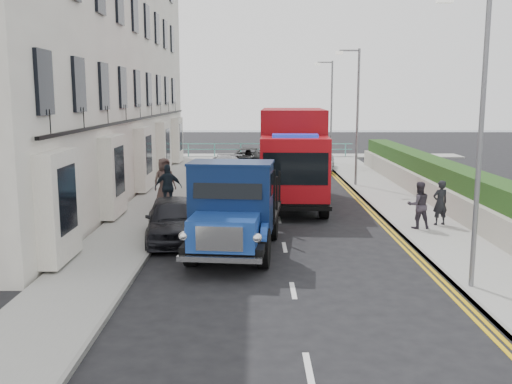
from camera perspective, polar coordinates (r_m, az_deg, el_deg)
name	(u,v)px	position (r m, az deg, el deg)	size (l,w,h in m)	color
ground	(288,266)	(15.91, 3.25, -7.43)	(120.00, 120.00, 0.00)	black
pavement_west	(156,204)	(24.99, -9.97, -1.16)	(2.40, 38.00, 0.12)	gray
pavement_east	(399,204)	(25.39, 14.08, -1.14)	(2.60, 38.00, 0.12)	gray
promenade	(267,156)	(44.43, 1.08, 3.62)	(30.00, 2.50, 0.12)	gray
sea_plane	(262,132)	(75.34, 0.59, 6.01)	(120.00, 120.00, 0.00)	slate
terrace_west	(77,43)	(29.56, -17.45, 14.02)	(6.31, 30.20, 14.25)	white
garden_east	(444,184)	(25.79, 18.27, 0.72)	(1.45, 28.00, 1.75)	#B2AD9E
seafront_railing	(267,150)	(43.59, 1.10, 4.20)	(13.00, 0.08, 1.11)	#59B2A5
lamp_near	(476,125)	(14.16, 21.15, 6.31)	(1.23, 0.18, 7.00)	slate
lamp_mid	(355,109)	(29.64, 9.90, 8.16)	(1.23, 0.18, 7.00)	slate
lamp_far	(330,106)	(39.52, 7.38, 8.53)	(1.23, 0.18, 7.00)	slate
bedford_lorry	(232,214)	(16.48, -2.37, -2.23)	(2.89, 6.06, 2.77)	black
red_lorry	(293,154)	(24.78, 3.72, 3.82)	(2.98, 7.91, 4.09)	black
parked_car_front	(173,219)	(18.66, -8.35, -2.71)	(1.68, 4.18, 1.42)	black
parked_car_mid	(220,181)	(27.33, -3.63, 1.07)	(1.32, 3.78, 1.25)	#5795BA
parked_car_rear	(225,168)	(32.21, -3.10, 2.39)	(1.78, 4.38, 1.27)	#B9BABF
seafront_car_left	(249,157)	(37.74, -0.71, 3.49)	(2.20, 4.78, 1.33)	black
seafront_car_right	(320,159)	(36.08, 6.38, 3.27)	(1.74, 4.33, 1.48)	silver
pedestrian_east_near	(440,203)	(21.21, 17.94, -1.03)	(0.58, 0.38, 1.60)	black
pedestrian_east_far	(419,205)	(20.44, 15.95, -1.26)	(0.80, 0.62, 1.64)	#38323D
pedestrian_west_near	(168,187)	(23.10, -8.77, 0.47)	(1.08, 0.45, 1.84)	black
pedestrian_west_far	(164,181)	(24.37, -9.14, 1.08)	(0.96, 0.63, 1.97)	#483834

